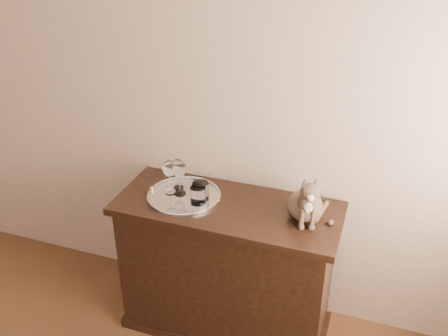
# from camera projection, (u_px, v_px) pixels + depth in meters

# --- Properties ---
(wall_back) EXTENTS (4.00, 0.10, 2.70)m
(wall_back) POSITION_uv_depth(u_px,v_px,m) (146.00, 84.00, 2.82)
(wall_back) COLOR tan
(wall_back) RESTS_ON ground
(sideboard) EXTENTS (1.20, 0.50, 0.85)m
(sideboard) POSITION_uv_depth(u_px,v_px,m) (227.00, 268.00, 2.83)
(sideboard) COLOR black
(sideboard) RESTS_ON ground
(tray) EXTENTS (0.40, 0.40, 0.01)m
(tray) POSITION_uv_depth(u_px,v_px,m) (184.00, 196.00, 2.69)
(tray) COLOR silver
(tray) RESTS_ON sideboard
(wine_glass_a) EXTENTS (0.07, 0.07, 0.18)m
(wine_glass_a) POSITION_uv_depth(u_px,v_px,m) (178.00, 174.00, 2.73)
(wine_glass_a) COLOR white
(wine_glass_a) RESTS_ON tray
(wine_glass_c) EXTENTS (0.07, 0.07, 0.20)m
(wine_glass_c) POSITION_uv_depth(u_px,v_px,m) (170.00, 177.00, 2.68)
(wine_glass_c) COLOR silver
(wine_glass_c) RESTS_ON tray
(wine_glass_d) EXTENTS (0.08, 0.08, 0.20)m
(wine_glass_d) POSITION_uv_depth(u_px,v_px,m) (179.00, 177.00, 2.67)
(wine_glass_d) COLOR silver
(wine_glass_d) RESTS_ON tray
(tumbler_a) EXTENTS (0.08, 0.08, 0.09)m
(tumbler_a) POSITION_uv_depth(u_px,v_px,m) (198.00, 195.00, 2.61)
(tumbler_a) COLOR silver
(tumbler_a) RESTS_ON tray
(tumbler_c) EXTENTS (0.09, 0.09, 0.10)m
(tumbler_c) POSITION_uv_depth(u_px,v_px,m) (200.00, 191.00, 2.64)
(tumbler_c) COLOR silver
(tumbler_c) RESTS_ON tray
(cat) EXTENTS (0.34, 0.33, 0.28)m
(cat) POSITION_uv_depth(u_px,v_px,m) (306.00, 194.00, 2.46)
(cat) COLOR brown
(cat) RESTS_ON sideboard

